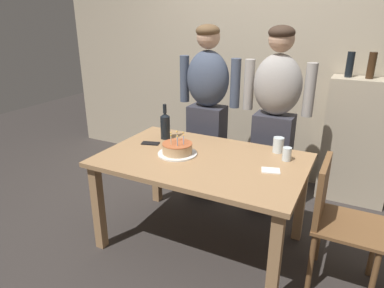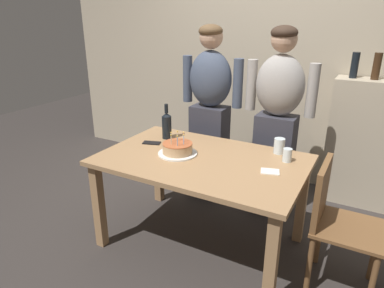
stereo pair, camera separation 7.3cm
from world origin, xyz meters
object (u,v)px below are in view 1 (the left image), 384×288
person_man_bearded (207,111)px  water_glass_near (278,145)px  birthday_cake (177,149)px  cell_phone (150,143)px  napkin_stack (271,171)px  wine_bottle (165,125)px  dining_chair (335,215)px  water_glass_far (287,154)px  person_woman_cardigan (274,120)px

person_man_bearded → water_glass_near: bearing=152.6°
birthday_cake → cell_phone: (-0.31, 0.10, -0.04)m
napkin_stack → water_glass_near: bearing=96.8°
birthday_cake → wine_bottle: (-0.27, 0.27, 0.08)m
wine_bottle → napkin_stack: bearing=-13.7°
dining_chair → water_glass_near: bearing=53.9°
person_man_bearded → wine_bottle: bearing=74.6°
cell_phone → water_glass_near: bearing=-0.5°
birthday_cake → water_glass_near: (0.67, 0.39, 0.02)m
birthday_cake → napkin_stack: size_ratio=2.43×
water_glass_far → napkin_stack: (-0.05, -0.23, -0.05)m
wine_bottle → person_man_bearded: (0.15, 0.53, 0.02)m
napkin_stack → cell_phone: bearing=176.1°
birthday_cake → dining_chair: birthday_cake is taller
water_glass_far → wine_bottle: wine_bottle is taller
water_glass_near → person_man_bearded: 0.89m
dining_chair → water_glass_far: bearing=60.3°
wine_bottle → dining_chair: 1.48m
wine_bottle → napkin_stack: size_ratio=2.45×
wine_bottle → person_woman_cardigan: (0.80, 0.53, 0.02)m
birthday_cake → dining_chair: size_ratio=0.34×
birthday_cake → water_glass_near: bearing=30.5°
water_glass_far → cell_phone: 1.09m
birthday_cake → wine_bottle: size_ratio=0.99×
cell_phone → person_woman_cardigan: size_ratio=0.09×
water_glass_near → person_man_bearded: person_man_bearded is taller
birthday_cake → wine_bottle: 0.39m
water_glass_near → dining_chair: 0.66m
birthday_cake → water_glass_near: 0.77m
wine_bottle → napkin_stack: wine_bottle is taller
cell_phone → dining_chair: dining_chair is taller
person_man_bearded → person_woman_cardigan: bearing=-180.0°
napkin_stack → dining_chair: dining_chair is taller
water_glass_near → wine_bottle: 0.95m
water_glass_near → wine_bottle: wine_bottle is taller
birthday_cake → water_glass_near: size_ratio=2.52×
wine_bottle → cell_phone: bearing=-104.0°
wine_bottle → napkin_stack: (0.98, -0.24, -0.11)m
wine_bottle → napkin_stack: 1.01m
birthday_cake → cell_phone: 0.33m
water_glass_far → dining_chair: dining_chair is taller
wine_bottle → person_man_bearded: bearing=74.6°
wine_bottle → person_man_bearded: person_man_bearded is taller
birthday_cake → person_man_bearded: person_man_bearded is taller
cell_phone → water_glass_far: bearing=-8.6°
person_man_bearded → dining_chair: (1.27, -0.76, -0.36)m
wine_bottle → dining_chair: size_ratio=0.34×
cell_phone → birthday_cake: bearing=-34.9°
cell_phone → wine_bottle: bearing=58.7°
water_glass_far → napkin_stack: water_glass_far is taller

